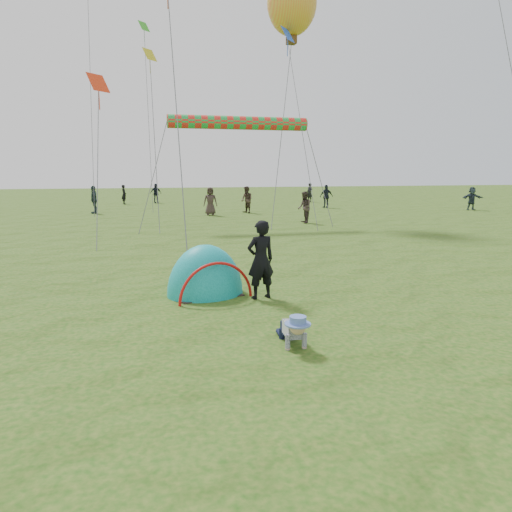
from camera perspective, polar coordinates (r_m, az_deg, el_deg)
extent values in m
plane|color=#164A0E|center=(7.71, 6.94, -10.31)|extent=(140.00, 140.00, 0.00)
ellipsoid|color=#06797D|center=(10.41, -6.32, -4.72)|extent=(2.04, 1.82, 2.26)
imported|color=black|center=(9.80, 0.59, -0.48)|extent=(0.69, 0.53, 1.71)
imported|color=black|center=(39.70, -16.17, 7.39)|extent=(0.54, 0.67, 1.59)
imported|color=#3F322E|center=(24.35, 6.07, 6.07)|extent=(0.71, 0.87, 1.68)
imported|color=black|center=(34.77, 8.78, 7.38)|extent=(1.00, 0.42, 1.71)
imported|color=#27333D|center=(35.83, 25.37, 6.52)|extent=(1.57, 0.69, 1.63)
imported|color=black|center=(41.07, 6.72, 7.88)|extent=(0.64, 0.73, 1.67)
imported|color=black|center=(40.38, -12.42, 7.66)|extent=(1.05, 0.68, 1.66)
imported|color=#392C29|center=(28.75, -5.74, 6.83)|extent=(0.91, 0.66, 1.74)
imported|color=#41322A|center=(30.09, -1.16, 7.05)|extent=(0.93, 1.03, 1.74)
imported|color=#243439|center=(31.58, -19.60, 6.65)|extent=(0.68, 1.12, 1.79)
cylinder|color=red|center=(23.10, -2.17, 16.29)|extent=(6.87, 0.64, 0.64)
plane|color=#F43612|center=(21.80, -19.13, 19.79)|extent=(0.95, 0.95, 0.78)
plane|color=gold|center=(25.96, -13.15, 23.31)|extent=(0.76, 0.76, 0.62)
plane|color=blue|center=(26.77, 3.97, 25.93)|extent=(0.93, 0.93, 0.76)
plane|color=green|center=(37.23, -13.83, 26.12)|extent=(0.86, 0.86, 0.70)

